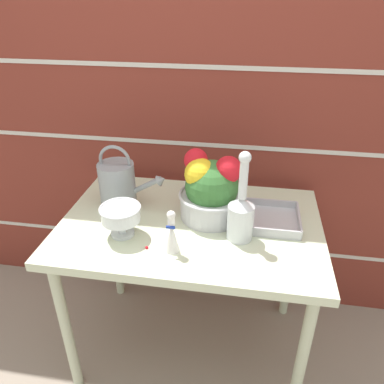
# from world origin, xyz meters

# --- Properties ---
(ground_plane) EXTENTS (12.00, 12.00, 0.00)m
(ground_plane) POSITION_xyz_m (0.00, 0.00, 0.00)
(ground_plane) COLOR gray
(brick_wall) EXTENTS (3.60, 0.08, 2.20)m
(brick_wall) POSITION_xyz_m (0.00, 0.44, 1.10)
(brick_wall) COLOR maroon
(brick_wall) RESTS_ON ground_plane
(patio_table) EXTENTS (1.06, 0.71, 0.74)m
(patio_table) POSITION_xyz_m (0.00, 0.00, 0.66)
(patio_table) COLOR beige
(patio_table) RESTS_ON ground_plane
(watering_can) EXTENTS (0.30, 0.15, 0.28)m
(watering_can) POSITION_xyz_m (-0.33, 0.08, 0.85)
(watering_can) COLOR gray
(watering_can) RESTS_ON patio_table
(crystal_pedestal_bowl) EXTENTS (0.16, 0.16, 0.13)m
(crystal_pedestal_bowl) POSITION_xyz_m (-0.25, -0.13, 0.83)
(crystal_pedestal_bowl) COLOR silver
(crystal_pedestal_bowl) RESTS_ON patio_table
(flower_planter) EXTENTS (0.27, 0.27, 0.28)m
(flower_planter) POSITION_xyz_m (0.07, 0.06, 0.87)
(flower_planter) COLOR #BCBCC1
(flower_planter) RESTS_ON patio_table
(glass_decanter) EXTENTS (0.10, 0.10, 0.36)m
(glass_decanter) POSITION_xyz_m (0.20, -0.08, 0.85)
(glass_decanter) COLOR silver
(glass_decanter) RESTS_ON patio_table
(figurine_vase) EXTENTS (0.06, 0.06, 0.17)m
(figurine_vase) POSITION_xyz_m (-0.04, -0.20, 0.81)
(figurine_vase) COLOR white
(figurine_vase) RESTS_ON patio_table
(wire_tray) EXTENTS (0.25, 0.23, 0.04)m
(wire_tray) POSITION_xyz_m (0.32, 0.05, 0.75)
(wire_tray) COLOR #B7B7BC
(wire_tray) RESTS_ON patio_table
(fallen_petal) EXTENTS (0.01, 0.01, 0.01)m
(fallen_petal) POSITION_xyz_m (-0.13, -0.20, 0.74)
(fallen_petal) COLOR red
(fallen_petal) RESTS_ON patio_table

